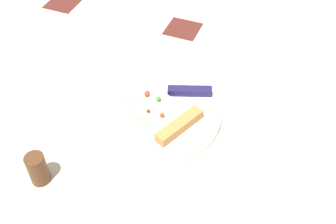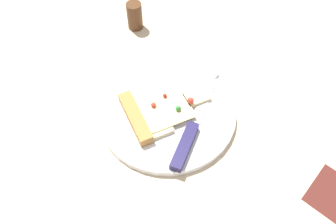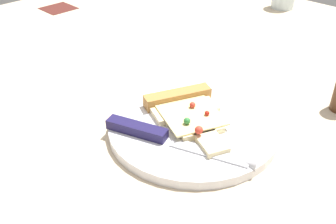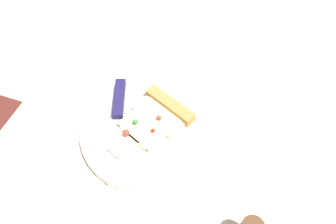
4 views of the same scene
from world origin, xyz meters
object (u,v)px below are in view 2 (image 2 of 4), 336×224
Objects in this scene: pizza_slice at (155,112)px; knife at (193,127)px; plate at (167,112)px; pepper_shaker at (135,16)px.

pizza_slice is 7.98cm from knife.
plate is at bearing 158.61° from knife.
pizza_slice is at bearing 66.78° from plate.
plate is at bearing 90.27° from pizza_slice.
knife is 3.43× the size of pepper_shaker.
pepper_shaker is (23.39, -14.44, 2.61)cm from plate.
pepper_shaker is at bearing 134.02° from knife.
knife is 33.43cm from pepper_shaker.
pizza_slice reaches higher than plate.
knife is (-7.67, -2.20, -0.19)cm from pizza_slice.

